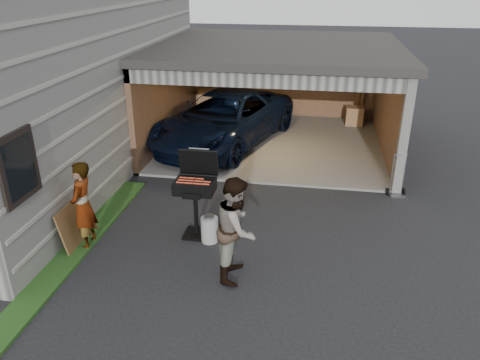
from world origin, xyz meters
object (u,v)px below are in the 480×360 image
object	(u,v)px
bbq_grill	(195,188)
propane_tank	(210,230)
minivan	(224,121)
woman	(83,206)
man	(237,228)
hand_truck	(397,188)
plywood_panel	(72,227)

from	to	relation	value
bbq_grill	propane_tank	world-z (taller)	bbq_grill
minivan	woman	size ratio (longest dim) A/B	3.17
minivan	man	bearing A→B (deg)	-59.27
hand_truck	bbq_grill	bearing A→B (deg)	-161.72
bbq_grill	plywood_panel	xyz separation A→B (m)	(-2.14, -0.83, -0.57)
minivan	hand_truck	size ratio (longest dim) A/B	5.30
minivan	bbq_grill	world-z (taller)	bbq_grill
man	plywood_panel	size ratio (longest dim) A/B	2.13
plywood_panel	propane_tank	bearing A→B (deg)	14.43
woman	minivan	bearing A→B (deg)	161.75
woman	plywood_panel	world-z (taller)	woman
woman	man	xyz separation A→B (m)	(2.90, -0.42, 0.05)
woman	plywood_panel	xyz separation A→B (m)	(-0.24, -0.07, -0.43)
minivan	plywood_panel	size ratio (longest dim) A/B	6.35
minivan	hand_truck	world-z (taller)	minivan
minivan	propane_tank	size ratio (longest dim) A/B	10.89
woman	propane_tank	size ratio (longest dim) A/B	3.44
propane_tank	hand_truck	distance (m)	4.61
plywood_panel	hand_truck	xyz separation A→B (m)	(6.23, 3.27, -0.22)
bbq_grill	propane_tank	distance (m)	0.83
woman	bbq_grill	world-z (taller)	woman
bbq_grill	hand_truck	bearing A→B (deg)	30.81
man	hand_truck	distance (m)	4.80
woman	man	bearing A→B (deg)	77.35
propane_tank	hand_truck	size ratio (longest dim) A/B	0.49
plywood_panel	hand_truck	size ratio (longest dim) A/B	0.83
woman	hand_truck	xyz separation A→B (m)	(5.99, 3.19, -0.65)
bbq_grill	hand_truck	size ratio (longest dim) A/B	1.65
man	hand_truck	size ratio (longest dim) A/B	1.77
woman	bbq_grill	bearing A→B (deg)	107.35
minivan	woman	xyz separation A→B (m)	(-1.44, -5.86, 0.10)
woman	propane_tank	distance (m)	2.35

